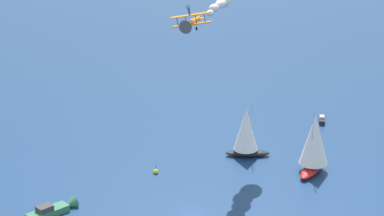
{
  "coord_description": "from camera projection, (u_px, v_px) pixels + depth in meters",
  "views": [
    {
      "loc": [
        -17.27,
        126.47,
        69.29
      ],
      "look_at": [
        0.0,
        0.0,
        21.28
      ],
      "focal_mm": 72.0,
      "sensor_mm": 36.0,
      "label": 1
    }
  ],
  "objects": [
    {
      "name": "motorboat_trailing",
      "position": [
        322.0,
        120.0,
        187.55
      ],
      "size": [
        1.42,
        5.43,
        1.57
      ],
      "color": "black",
      "rests_on": "ground_plane"
    },
    {
      "name": "motorboat_near_centre",
      "position": [
        54.0,
        210.0,
        143.96
      ],
      "size": [
        8.48,
        9.46,
        2.94
      ],
      "color": "#33704C",
      "rests_on": "ground_plane"
    },
    {
      "name": "sailboat_offshore",
      "position": [
        314.0,
        143.0,
        159.22
      ],
      "size": [
        7.72,
        11.34,
        14.12
      ],
      "color": "#B21E1E",
      "rests_on": "ground_plane"
    },
    {
      "name": "biplane_lead",
      "position": [
        191.0,
        22.0,
        130.59
      ],
      "size": [
        7.52,
        7.03,
        3.68
      ],
      "color": "orange"
    },
    {
      "name": "ground_plane",
      "position": [
        192.0,
        214.0,
        143.87
      ],
      "size": [
        2000.0,
        2000.0,
        0.0
      ],
      "primitive_type": "plane",
      "color": "navy"
    },
    {
      "name": "sailboat_far_port",
      "position": [
        246.0,
        132.0,
        166.77
      ],
      "size": [
        9.97,
        6.0,
        12.51
      ],
      "color": "black",
      "rests_on": "ground_plane"
    },
    {
      "name": "wingwalker_lead",
      "position": [
        189.0,
        9.0,
        129.98
      ],
      "size": [
        0.91,
        0.29,
        1.79
      ],
      "color": "#1E4CB2"
    },
    {
      "name": "marker_buoy",
      "position": [
        156.0,
        172.0,
        160.39
      ],
      "size": [
        1.1,
        1.1,
        2.1
      ],
      "color": "yellow",
      "rests_on": "ground_plane"
    }
  ]
}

